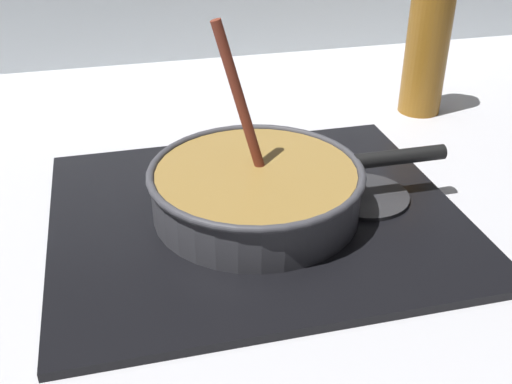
# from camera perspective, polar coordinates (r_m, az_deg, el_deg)

# --- Properties ---
(ground) EXTENTS (2.40, 1.60, 0.04)m
(ground) POSITION_cam_1_polar(r_m,az_deg,el_deg) (0.83, -0.05, -5.93)
(ground) COLOR #B7B7BC
(hob_plate) EXTENTS (0.56, 0.48, 0.01)m
(hob_plate) POSITION_cam_1_polar(r_m,az_deg,el_deg) (0.87, 0.00, -2.18)
(hob_plate) COLOR black
(hob_plate) RESTS_ON ground
(burner_ring) EXTENTS (0.17, 0.17, 0.01)m
(burner_ring) POSITION_cam_1_polar(r_m,az_deg,el_deg) (0.86, 0.00, -1.62)
(burner_ring) COLOR #592D0C
(burner_ring) RESTS_ON hob_plate
(spare_burner) EXTENTS (0.13, 0.13, 0.01)m
(spare_burner) POSITION_cam_1_polar(r_m,az_deg,el_deg) (0.91, 9.91, -0.36)
(spare_burner) COLOR #262628
(spare_burner) RESTS_ON hob_plate
(cooking_pan) EXTENTS (0.43, 0.29, 0.26)m
(cooking_pan) POSITION_cam_1_polar(r_m,az_deg,el_deg) (0.85, 0.08, 0.32)
(cooking_pan) COLOR #38383D
(cooking_pan) RESTS_ON hob_plate
(sauce_bottle) EXTENTS (0.08, 0.08, 0.28)m
(sauce_bottle) POSITION_cam_1_polar(r_m,az_deg,el_deg) (1.22, 15.42, 12.51)
(sauce_bottle) COLOR #8C5919
(sauce_bottle) RESTS_ON ground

